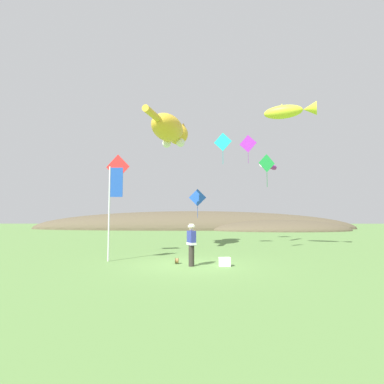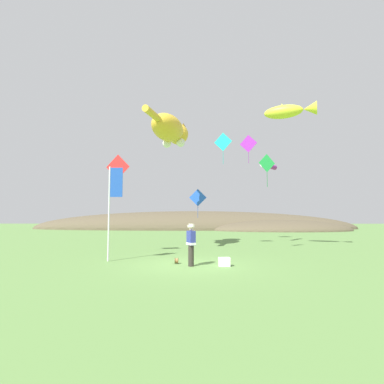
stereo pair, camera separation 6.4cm
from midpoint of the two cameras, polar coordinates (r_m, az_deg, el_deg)
ground_plane at (r=13.19m, az=-0.08°, el=-13.79°), size 120.00×120.00×0.00m
distant_hill_ridge at (r=45.87m, az=2.77°, el=-7.05°), size 50.10×15.40×5.43m
festival_attendant at (r=12.82m, az=-0.04°, el=-9.76°), size 0.43×0.49×1.77m
kite_spool at (r=13.57m, az=-2.83°, el=-12.94°), size 0.15×0.27×0.27m
picnic_cooler at (r=13.01m, az=6.30°, el=-13.09°), size 0.50×0.34×0.36m
festival_banner_pole at (r=14.63m, az=-14.80°, el=-1.24°), size 0.66×0.08×4.45m
kite_giant_cat at (r=20.30m, az=-4.10°, el=11.68°), size 2.63×6.30×1.95m
kite_fish_windsock at (r=20.76m, az=18.10°, el=14.45°), size 3.31×1.97×0.99m
kite_tube_streamer at (r=23.48m, az=14.48°, el=4.85°), size 1.70×2.02×0.44m
kite_diamond_violet at (r=25.37m, az=10.77°, el=9.01°), size 1.32×0.70×2.38m
kite_diamond_green at (r=18.83m, az=14.17°, el=5.29°), size 1.07×0.37×2.02m
kite_diamond_teal at (r=20.84m, az=6.02°, el=9.43°), size 1.18×0.53×2.18m
kite_diamond_blue at (r=23.36m, az=1.20°, el=-1.11°), size 1.36×0.14×2.26m
kite_diamond_red at (r=17.02m, az=-13.85°, el=4.62°), size 1.36×0.28×2.28m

